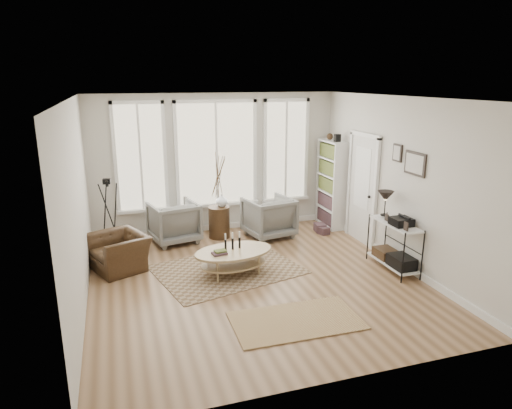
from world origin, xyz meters
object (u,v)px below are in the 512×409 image
object	(u,v)px
bookcase	(331,184)
armchair_right	(269,217)
coffee_table	(233,256)
low_shelf	(394,241)
side_table	(219,196)
accent_chair	(119,252)
armchair_left	(174,222)

from	to	relation	value
bookcase	armchair_right	distance (m)	1.65
armchair_right	coffee_table	bearing A→B (deg)	42.90
coffee_table	low_shelf	bearing A→B (deg)	-13.12
bookcase	side_table	world-z (taller)	bookcase
accent_chair	armchair_right	bearing A→B (deg)	81.35
accent_chair	armchair_left	bearing A→B (deg)	111.17
bookcase	side_table	xyz separation A→B (m)	(-2.53, -0.02, -0.08)
armchair_right	side_table	xyz separation A→B (m)	(-0.99, 0.25, 0.46)
side_table	coffee_table	bearing A→B (deg)	-95.96
armchair_right	side_table	size ratio (longest dim) A/B	0.51
low_shelf	coffee_table	xyz separation A→B (m)	(-2.67, 0.62, -0.18)
armchair_left	armchair_right	size ratio (longest dim) A/B	0.99
armchair_right	bookcase	bearing A→B (deg)	179.10
armchair_left	armchair_right	bearing A→B (deg)	159.93
bookcase	armchair_left	xyz separation A→B (m)	(-3.45, -0.01, -0.54)
coffee_table	armchair_right	xyz separation A→B (m)	(1.18, 1.62, 0.09)
low_shelf	armchair_right	size ratio (longest dim) A/B	1.42
armchair_left	coffee_table	bearing A→B (deg)	98.91
armchair_right	accent_chair	bearing A→B (deg)	4.31
bookcase	armchair_left	bearing A→B (deg)	-179.89
low_shelf	coffee_table	distance (m)	2.74
armchair_left	bookcase	bearing A→B (deg)	168.01
armchair_right	accent_chair	world-z (taller)	armchair_right
coffee_table	side_table	world-z (taller)	side_table
armchair_left	accent_chair	size ratio (longest dim) A/B	0.96
bookcase	armchair_left	size ratio (longest dim) A/B	2.27
low_shelf	side_table	xyz separation A→B (m)	(-2.47, 2.50, 0.36)
accent_chair	side_table	bearing A→B (deg)	94.16
bookcase	side_table	size ratio (longest dim) A/B	1.13
low_shelf	armchair_left	distance (m)	4.22
low_shelf	armchair_left	size ratio (longest dim) A/B	1.44
low_shelf	coffee_table	size ratio (longest dim) A/B	0.91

